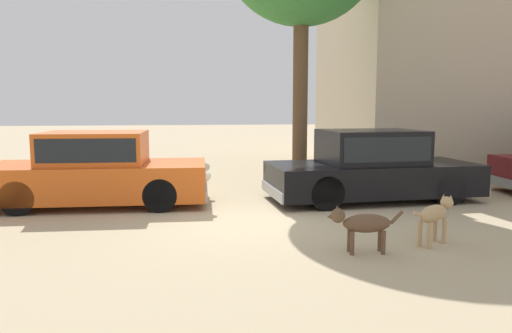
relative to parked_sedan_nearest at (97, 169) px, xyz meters
name	(u,v)px	position (x,y,z in m)	size (l,w,h in m)	color
ground_plane	(252,218)	(2.91, -1.53, -0.72)	(80.00, 80.00, 0.00)	tan
parked_sedan_nearest	(97,169)	(0.00, 0.00, 0.00)	(4.41, 1.82, 1.47)	#D15619
parked_sedan_second	(372,166)	(5.61, -0.16, 0.00)	(4.55, 2.12, 1.48)	black
stray_dog_spotted	(361,223)	(4.14, -3.73, -0.31)	(1.06, 0.25, 0.65)	brown
stray_dog_tan	(435,214)	(5.34, -3.45, -0.27)	(0.91, 0.65, 0.69)	tan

